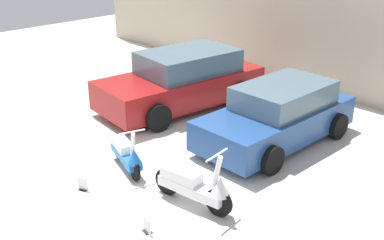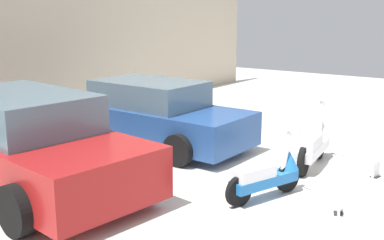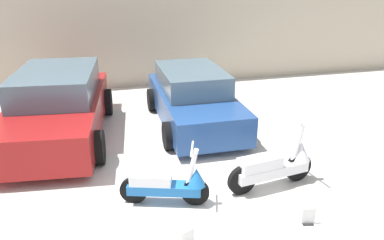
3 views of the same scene
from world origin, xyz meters
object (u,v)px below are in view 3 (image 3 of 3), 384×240
(scooter_front_right, at_px, (275,165))
(placard_near_left_scooter, at_px, (188,239))
(scooter_front_left, at_px, (168,184))
(car_rear_left, at_px, (58,107))
(placard_near_right_scooter, at_px, (308,217))
(car_rear_center, at_px, (193,98))

(scooter_front_right, height_order, placard_near_left_scooter, scooter_front_right)
(scooter_front_left, relative_size, placard_near_left_scooter, 5.24)
(scooter_front_right, bearing_deg, car_rear_left, 131.55)
(scooter_front_right, distance_m, placard_near_right_scooter, 1.12)
(car_rear_center, height_order, placard_near_right_scooter, car_rear_center)
(scooter_front_left, xyz_separation_m, car_rear_center, (1.24, 3.17, 0.27))
(placard_near_left_scooter, xyz_separation_m, placard_near_right_scooter, (1.81, 0.03, 0.00))
(scooter_front_right, xyz_separation_m, car_rear_left, (-3.63, 3.09, 0.30))
(car_rear_left, relative_size, placard_near_right_scooter, 17.24)
(car_rear_left, xyz_separation_m, placard_near_left_scooter, (1.83, -4.19, -0.59))
(scooter_front_left, bearing_deg, placard_near_left_scooter, -69.56)
(scooter_front_left, height_order, car_rear_center, car_rear_center)
(scooter_front_left, distance_m, car_rear_left, 3.64)
(scooter_front_left, relative_size, scooter_front_right, 0.85)
(car_rear_center, relative_size, placard_near_right_scooter, 14.80)
(car_rear_left, height_order, car_rear_center, car_rear_left)
(car_rear_center, bearing_deg, scooter_front_right, 11.72)
(scooter_front_right, bearing_deg, scooter_front_left, 173.85)
(scooter_front_left, distance_m, placard_near_right_scooter, 2.13)
(scooter_front_left, height_order, scooter_front_right, scooter_front_right)
(scooter_front_left, distance_m, placard_near_left_scooter, 1.07)
(car_rear_left, distance_m, placard_near_left_scooter, 4.61)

